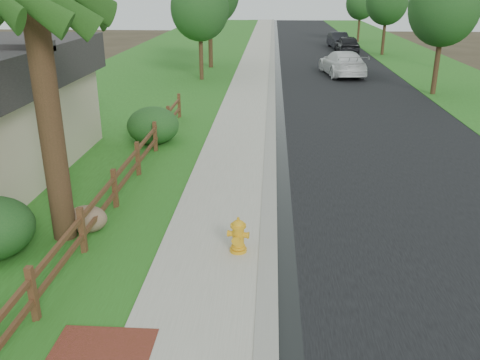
# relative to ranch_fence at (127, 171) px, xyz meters

# --- Properties ---
(ground) EXTENTS (120.00, 120.00, 0.00)m
(ground) POSITION_rel_ranch_fence_xyz_m (3.60, -6.40, -0.62)
(ground) COLOR #352D1C
(road) EXTENTS (8.00, 90.00, 0.02)m
(road) POSITION_rel_ranch_fence_xyz_m (8.20, 28.60, -0.61)
(road) COLOR black
(road) RESTS_ON ground
(curb) EXTENTS (0.40, 90.00, 0.12)m
(curb) POSITION_rel_ranch_fence_xyz_m (4.00, 28.60, -0.56)
(curb) COLOR gray
(curb) RESTS_ON ground
(wet_gutter) EXTENTS (0.50, 90.00, 0.00)m
(wet_gutter) POSITION_rel_ranch_fence_xyz_m (4.35, 28.60, -0.60)
(wet_gutter) COLOR black
(wet_gutter) RESTS_ON road
(sidewalk) EXTENTS (2.20, 90.00, 0.10)m
(sidewalk) POSITION_rel_ranch_fence_xyz_m (2.70, 28.60, -0.57)
(sidewalk) COLOR #9E9C8A
(sidewalk) RESTS_ON ground
(grass_strip) EXTENTS (1.60, 90.00, 0.06)m
(grass_strip) POSITION_rel_ranch_fence_xyz_m (0.80, 28.60, -0.59)
(grass_strip) COLOR #285819
(grass_strip) RESTS_ON ground
(lawn_near) EXTENTS (9.00, 90.00, 0.04)m
(lawn_near) POSITION_rel_ranch_fence_xyz_m (-4.40, 28.60, -0.60)
(lawn_near) COLOR #285819
(lawn_near) RESTS_ON ground
(verge_far) EXTENTS (6.00, 90.00, 0.04)m
(verge_far) POSITION_rel_ranch_fence_xyz_m (15.10, 28.60, -0.60)
(verge_far) COLOR #285819
(verge_far) RESTS_ON ground
(ranch_fence) EXTENTS (0.12, 16.92, 1.10)m
(ranch_fence) POSITION_rel_ranch_fence_xyz_m (0.00, 0.00, 0.00)
(ranch_fence) COLOR #492F18
(ranch_fence) RESTS_ON ground
(fire_hydrant) EXTENTS (0.53, 0.43, 0.80)m
(fire_hydrant) POSITION_rel_ranch_fence_xyz_m (3.35, -3.46, -0.15)
(fire_hydrant) COLOR gold
(fire_hydrant) RESTS_ON sidewalk
(white_suv) EXTENTS (2.82, 5.57, 1.55)m
(white_suv) POSITION_rel_ranch_fence_xyz_m (8.49, 20.17, 0.18)
(white_suv) COLOR white
(white_suv) RESTS_ON road
(dark_car_mid) EXTENTS (1.75, 4.34, 1.48)m
(dark_car_mid) POSITION_rel_ranch_fence_xyz_m (10.31, 31.50, 0.14)
(dark_car_mid) COLOR black
(dark_car_mid) RESTS_ON road
(dark_car_far) EXTENTS (1.86, 4.29, 1.37)m
(dark_car_far) POSITION_rel_ranch_fence_xyz_m (10.06, 35.31, 0.09)
(dark_car_far) COLOR black
(dark_car_far) RESTS_ON road
(boulder) EXTENTS (1.13, 0.97, 0.65)m
(boulder) POSITION_rel_ranch_fence_xyz_m (-0.30, -2.53, -0.29)
(boulder) COLOR brown
(boulder) RESTS_ON ground
(shrub_c) EXTENTS (2.16, 2.16, 1.36)m
(shrub_c) POSITION_rel_ranch_fence_xyz_m (-0.30, 4.63, 0.06)
(shrub_c) COLOR #18451B
(shrub_c) RESTS_ON ground
(tree_near_left) EXTENTS (3.43, 3.43, 6.07)m
(tree_near_left) POSITION_rel_ranch_fence_xyz_m (-0.30, 17.96, 3.56)
(tree_near_left) COLOR #332715
(tree_near_left) RESTS_ON ground
(tree_near_right) EXTENTS (3.53, 3.53, 6.36)m
(tree_near_right) POSITION_rel_ranch_fence_xyz_m (12.60, 14.39, 3.79)
(tree_near_right) COLOR #332715
(tree_near_right) RESTS_ON ground
(tree_mid_right) EXTENTS (3.31, 3.31, 6.01)m
(tree_mid_right) POSITION_rel_ranch_fence_xyz_m (13.08, 30.51, 3.56)
(tree_mid_right) COLOR #332715
(tree_mid_right) RESTS_ON ground
(tree_far_right) EXTENTS (2.90, 2.90, 5.34)m
(tree_far_right) POSITION_rel_ranch_fence_xyz_m (12.60, 40.38, 3.12)
(tree_far_right) COLOR #332715
(tree_far_right) RESTS_ON ground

